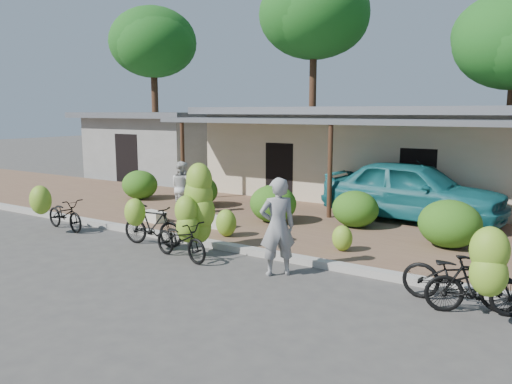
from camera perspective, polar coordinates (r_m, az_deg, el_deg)
ground at (r=9.83m, az=-6.84°, el=-9.86°), size 100.00×100.00×0.00m
sidewalk at (r=13.88m, az=6.43°, el=-3.93°), size 60.00×6.00×0.12m
curb at (r=11.34m, az=-0.36°, el=-6.78°), size 60.00×0.25×0.15m
shop_main at (r=19.08m, az=14.48°, el=4.48°), size 13.00×8.50×3.35m
shop_grey at (r=24.87m, az=-10.39°, el=5.41°), size 7.00×6.00×3.15m
tree_back_left at (r=28.45m, az=-11.81°, el=16.53°), size 4.79×4.63×8.70m
tree_far_center at (r=26.44m, az=6.39°, el=19.67°), size 5.55×5.46×10.11m
tree_center_right at (r=24.08m, az=27.19°, el=15.31°), size 5.14×5.02×8.08m
hedge_0 at (r=18.13m, az=-13.14°, el=0.82°), size 1.31×1.17×1.02m
hedge_1 at (r=16.38m, az=-6.63°, el=0.16°), size 1.33×1.20×1.04m
hedge_2 at (r=13.98m, az=1.96°, el=-1.33°), size 1.34×1.21×1.05m
hedge_3 at (r=13.65m, az=11.27°, el=-1.91°), size 1.26×1.13×0.98m
hedge_4 at (r=12.20m, az=21.26°, el=-3.40°), size 1.41×1.27×1.10m
bike_far_left at (r=14.44m, az=-21.53°, el=-2.04°), size 1.72×1.30×1.30m
bike_left at (r=12.13m, az=-12.02°, el=-3.54°), size 1.70×1.21×1.26m
bike_center at (r=11.12m, az=-7.45°, el=-3.01°), size 1.74×1.28×2.08m
bike_right at (r=8.49m, az=24.31°, el=-8.95°), size 1.65×1.32×1.57m
bike_far_right at (r=9.05m, az=22.23°, el=-8.93°), size 1.88×0.70×0.98m
loose_banana_a at (r=13.66m, az=-7.17°, el=-2.67°), size 0.46×0.39×0.57m
loose_banana_b at (r=12.43m, az=-3.44°, el=-3.55°), size 0.54×0.46×0.68m
loose_banana_c at (r=11.31m, az=9.83°, el=-5.22°), size 0.46×0.39×0.58m
sack_near at (r=13.48m, az=-4.95°, el=-3.38°), size 0.86×0.41×0.30m
sack_far at (r=14.42m, az=-11.62°, el=-2.75°), size 0.80×0.50×0.28m
vendor at (r=9.76m, az=2.47°, el=-3.99°), size 0.83×0.83×1.95m
bystander at (r=15.24m, az=-8.41°, el=0.51°), size 0.90×0.78×1.60m
teal_van at (r=14.80m, az=17.48°, el=0.16°), size 5.18×2.36×1.72m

